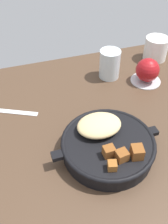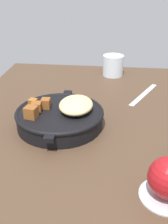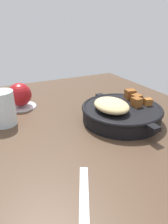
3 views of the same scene
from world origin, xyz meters
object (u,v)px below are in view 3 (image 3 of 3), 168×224
(cast_iron_skillet, at_px, (121,112))
(water_glass_tall, at_px, (3,108))
(red_apple, at_px, (20,95))
(butter_knife, at_px, (84,211))

(cast_iron_skillet, height_order, water_glass_tall, water_glass_tall)
(red_apple, bearing_deg, butter_knife, -179.20)
(butter_knife, bearing_deg, cast_iron_skillet, -19.53)
(cast_iron_skillet, height_order, red_apple, red_apple)
(butter_knife, xyz_separation_m, water_glass_tall, (0.37, 0.07, 0.05))
(butter_knife, bearing_deg, red_apple, 26.89)
(butter_knife, distance_m, water_glass_tall, 0.38)
(cast_iron_skillet, distance_m, water_glass_tall, 0.34)
(red_apple, bearing_deg, cast_iron_skillet, -134.92)
(cast_iron_skillet, bearing_deg, red_apple, 45.08)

